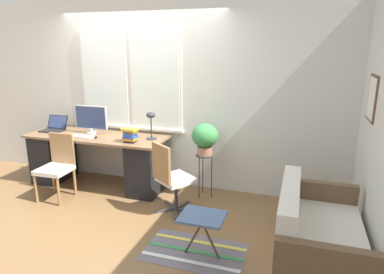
{
  "coord_description": "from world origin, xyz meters",
  "views": [
    {
      "loc": [
        2.24,
        -3.78,
        2.04
      ],
      "look_at": [
        0.95,
        0.18,
        0.92
      ],
      "focal_mm": 32.0,
      "sensor_mm": 36.0,
      "label": 1
    }
  ],
  "objects_px": {
    "desk_lamp": "(151,119)",
    "book_stack": "(130,135)",
    "potted_plant": "(205,137)",
    "office_chair_swivel": "(171,177)",
    "monitor": "(91,119)",
    "plant_stand": "(205,160)",
    "couch_loveseat": "(315,242)",
    "desk_chair_wooden": "(57,165)",
    "laptop": "(54,127)",
    "keyboard": "(82,136)",
    "folding_stool": "(202,219)",
    "mouse": "(96,137)"
  },
  "relations": [
    {
      "from": "keyboard",
      "to": "monitor",
      "type": "bearing_deg",
      "value": 84.36
    },
    {
      "from": "monitor",
      "to": "potted_plant",
      "type": "relative_size",
      "value": 1.21
    },
    {
      "from": "monitor",
      "to": "desk_lamp",
      "type": "distance_m",
      "value": 0.98
    },
    {
      "from": "potted_plant",
      "to": "office_chair_swivel",
      "type": "bearing_deg",
      "value": -115.39
    },
    {
      "from": "plant_stand",
      "to": "potted_plant",
      "type": "distance_m",
      "value": 0.33
    },
    {
      "from": "desk_lamp",
      "to": "office_chair_swivel",
      "type": "height_order",
      "value": "desk_lamp"
    },
    {
      "from": "couch_loveseat",
      "to": "folding_stool",
      "type": "distance_m",
      "value": 1.07
    },
    {
      "from": "mouse",
      "to": "desk_lamp",
      "type": "bearing_deg",
      "value": 15.27
    },
    {
      "from": "laptop",
      "to": "couch_loveseat",
      "type": "xyz_separation_m",
      "value": [
        3.81,
        -1.18,
        -0.53
      ]
    },
    {
      "from": "office_chair_swivel",
      "to": "mouse",
      "type": "bearing_deg",
      "value": 20.66
    },
    {
      "from": "mouse",
      "to": "potted_plant",
      "type": "bearing_deg",
      "value": 8.67
    },
    {
      "from": "mouse",
      "to": "desk_chair_wooden",
      "type": "xyz_separation_m",
      "value": [
        -0.38,
        -0.4,
        -0.32
      ]
    },
    {
      "from": "couch_loveseat",
      "to": "plant_stand",
      "type": "height_order",
      "value": "couch_loveseat"
    },
    {
      "from": "couch_loveseat",
      "to": "potted_plant",
      "type": "xyz_separation_m",
      "value": [
        -1.42,
        1.23,
        0.57
      ]
    },
    {
      "from": "monitor",
      "to": "desk_lamp",
      "type": "xyz_separation_m",
      "value": [
        0.98,
        -0.02,
        0.06
      ]
    },
    {
      "from": "mouse",
      "to": "book_stack",
      "type": "bearing_deg",
      "value": -2.34
    },
    {
      "from": "office_chair_swivel",
      "to": "folding_stool",
      "type": "bearing_deg",
      "value": 164.52
    },
    {
      "from": "book_stack",
      "to": "potted_plant",
      "type": "distance_m",
      "value": 1.01
    },
    {
      "from": "laptop",
      "to": "keyboard",
      "type": "height_order",
      "value": "laptop"
    },
    {
      "from": "mouse",
      "to": "plant_stand",
      "type": "bearing_deg",
      "value": 8.67
    },
    {
      "from": "office_chair_swivel",
      "to": "folding_stool",
      "type": "relative_size",
      "value": 2.03
    },
    {
      "from": "keyboard",
      "to": "plant_stand",
      "type": "xyz_separation_m",
      "value": [
        1.77,
        0.23,
        -0.25
      ]
    },
    {
      "from": "monitor",
      "to": "desk_lamp",
      "type": "bearing_deg",
      "value": -1.32
    },
    {
      "from": "book_stack",
      "to": "couch_loveseat",
      "type": "xyz_separation_m",
      "value": [
        2.39,
        -0.97,
        -0.58
      ]
    },
    {
      "from": "mouse",
      "to": "monitor",
      "type": "bearing_deg",
      "value": 133.19
    },
    {
      "from": "keyboard",
      "to": "folding_stool",
      "type": "bearing_deg",
      "value": -27.6
    },
    {
      "from": "laptop",
      "to": "potted_plant",
      "type": "height_order",
      "value": "potted_plant"
    },
    {
      "from": "laptop",
      "to": "desk_lamp",
      "type": "distance_m",
      "value": 1.64
    },
    {
      "from": "book_stack",
      "to": "desk_chair_wooden",
      "type": "relative_size",
      "value": 0.25
    },
    {
      "from": "book_stack",
      "to": "plant_stand",
      "type": "relative_size",
      "value": 0.35
    },
    {
      "from": "monitor",
      "to": "plant_stand",
      "type": "xyz_separation_m",
      "value": [
        1.75,
        0.0,
        -0.46
      ]
    },
    {
      "from": "laptop",
      "to": "couch_loveseat",
      "type": "bearing_deg",
      "value": -17.25
    },
    {
      "from": "desk_chair_wooden",
      "to": "laptop",
      "type": "bearing_deg",
      "value": 128.04
    },
    {
      "from": "folding_stool",
      "to": "book_stack",
      "type": "bearing_deg",
      "value": 140.81
    },
    {
      "from": "laptop",
      "to": "couch_loveseat",
      "type": "distance_m",
      "value": 4.03
    },
    {
      "from": "keyboard",
      "to": "desk_chair_wooden",
      "type": "distance_m",
      "value": 0.53
    },
    {
      "from": "monitor",
      "to": "book_stack",
      "type": "height_order",
      "value": "monitor"
    },
    {
      "from": "desk_chair_wooden",
      "to": "office_chair_swivel",
      "type": "bearing_deg",
      "value": 0.68
    },
    {
      "from": "office_chair_swivel",
      "to": "plant_stand",
      "type": "distance_m",
      "value": 0.63
    },
    {
      "from": "potted_plant",
      "to": "folding_stool",
      "type": "distance_m",
      "value": 1.47
    },
    {
      "from": "book_stack",
      "to": "desk_chair_wooden",
      "type": "distance_m",
      "value": 1.09
    },
    {
      "from": "desk_lamp",
      "to": "book_stack",
      "type": "distance_m",
      "value": 0.36
    },
    {
      "from": "desk_lamp",
      "to": "desk_chair_wooden",
      "type": "height_order",
      "value": "desk_lamp"
    },
    {
      "from": "office_chair_swivel",
      "to": "folding_stool",
      "type": "distance_m",
      "value": 1.0
    },
    {
      "from": "desk_lamp",
      "to": "office_chair_swivel",
      "type": "xyz_separation_m",
      "value": [
        0.5,
        -0.54,
        -0.58
      ]
    },
    {
      "from": "laptop",
      "to": "monitor",
      "type": "height_order",
      "value": "monitor"
    },
    {
      "from": "couch_loveseat",
      "to": "folding_stool",
      "type": "xyz_separation_m",
      "value": [
        -1.05,
        -0.12,
        0.12
      ]
    },
    {
      "from": "laptop",
      "to": "keyboard",
      "type": "bearing_deg",
      "value": -16.75
    },
    {
      "from": "desk_chair_wooden",
      "to": "potted_plant",
      "type": "bearing_deg",
      "value": 16.74
    },
    {
      "from": "office_chair_swivel",
      "to": "plant_stand",
      "type": "height_order",
      "value": "office_chair_swivel"
    }
  ]
}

